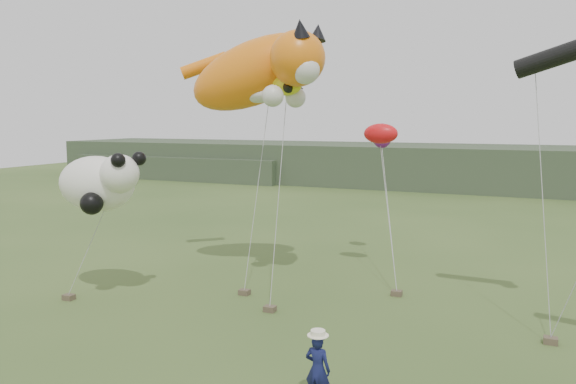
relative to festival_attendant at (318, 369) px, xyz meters
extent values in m
cube|color=#2D3D28|center=(-1.60, 45.18, 1.15)|extent=(90.00, 12.00, 4.00)
cube|color=#2D3D28|center=(-31.60, 42.18, 0.40)|extent=(25.00, 8.00, 2.50)
imported|color=#121643|center=(0.00, 0.00, 0.00)|extent=(0.65, 0.45, 1.70)
cube|color=brown|center=(-5.40, 6.57, -0.75)|extent=(0.39, 0.31, 0.20)
cube|color=brown|center=(-3.72, 5.27, -0.75)|extent=(0.39, 0.31, 0.20)
cube|color=brown|center=(5.06, 6.05, -0.75)|extent=(0.39, 0.31, 0.20)
cube|color=brown|center=(-11.03, 3.48, -0.75)|extent=(0.39, 0.31, 0.20)
cube|color=brown|center=(-0.12, 8.75, -0.75)|extent=(0.39, 0.31, 0.20)
ellipsoid|color=orange|center=(-6.00, 8.84, 7.57)|extent=(6.42, 4.02, 4.28)
sphere|color=orange|center=(-3.73, 7.71, 7.91)|extent=(2.04, 2.04, 2.04)
cone|color=black|center=(-3.39, 7.14, 8.88)|extent=(0.63, 0.77, 0.77)
cone|color=black|center=(-3.16, 8.28, 8.88)|extent=(0.63, 0.73, 0.72)
sphere|color=silver|center=(-3.28, 7.37, 7.46)|extent=(1.02, 1.02, 1.02)
ellipsoid|color=silver|center=(-5.77, 8.50, 6.67)|extent=(1.99, 1.00, 0.62)
sphere|color=silver|center=(-4.41, 7.03, 6.55)|extent=(0.79, 0.79, 0.79)
sphere|color=silver|center=(-4.18, 8.62, 6.55)|extent=(0.79, 0.79, 0.79)
cylinder|color=orange|center=(-8.94, 9.75, 8.03)|extent=(2.11, 1.55, 1.23)
ellipsoid|color=yellow|center=(-4.41, 8.23, 7.00)|extent=(1.63, 1.06, 0.85)
cone|color=black|center=(-5.69, 8.55, 7.00)|extent=(1.00, 1.13, 0.95)
cone|color=black|center=(-4.31, 8.23, 7.59)|extent=(0.53, 0.53, 0.42)
cone|color=black|center=(-4.10, 7.70, 6.90)|extent=(0.56, 0.59, 0.42)
cone|color=black|center=(-4.10, 8.76, 6.90)|extent=(0.56, 0.59, 0.42)
cylinder|color=black|center=(5.21, 7.79, 7.75)|extent=(3.33, 1.22, 1.52)
ellipsoid|color=white|center=(-10.24, 4.31, 3.38)|extent=(3.06, 2.04, 2.04)
sphere|color=white|center=(-8.88, 3.97, 3.83)|extent=(1.36, 1.36, 1.36)
sphere|color=black|center=(-8.54, 3.51, 4.34)|extent=(0.50, 0.50, 0.50)
sphere|color=black|center=(-8.43, 4.48, 4.34)|extent=(0.50, 0.50, 0.50)
sphere|color=black|center=(-9.67, 3.40, 2.82)|extent=(0.79, 0.79, 0.79)
sphere|color=black|center=(-11.14, 4.65, 2.93)|extent=(0.79, 0.79, 0.79)
ellipsoid|color=red|center=(-1.47, 11.20, 5.13)|extent=(1.42, 0.83, 0.83)
ellipsoid|color=#6A1875|center=(-2.06, 13.78, 4.97)|extent=(0.93, 0.62, 1.13)
camera|label=1|loc=(4.27, -11.52, 5.71)|focal=35.00mm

